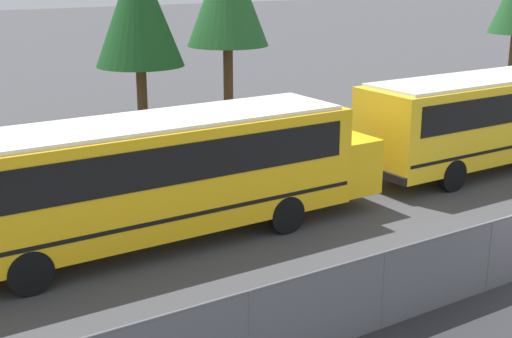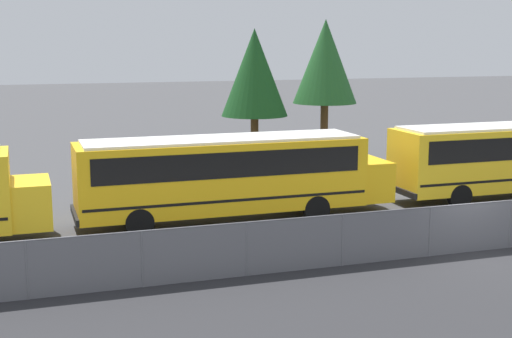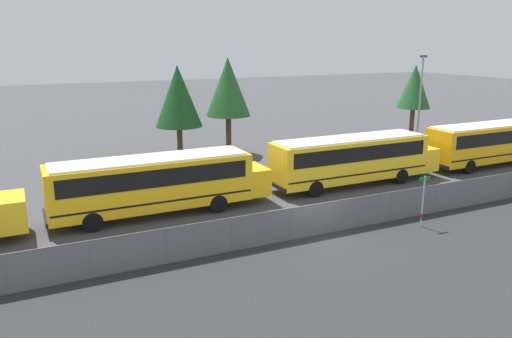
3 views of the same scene
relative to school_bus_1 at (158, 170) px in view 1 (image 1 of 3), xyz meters
name	(u,v)px [view 1 (image 1 of 3)]	position (x,y,z in m)	size (l,w,h in m)	color
school_bus_1	(158,170)	(0.00, 0.00, 0.00)	(12.14, 2.63, 3.20)	yellow
school_bus_2	(502,112)	(13.01, 0.11, 0.00)	(12.14, 2.63, 3.20)	yellow
tree_1	(138,8)	(5.12, 12.43, 3.09)	(3.70, 3.70, 7.42)	#51381E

